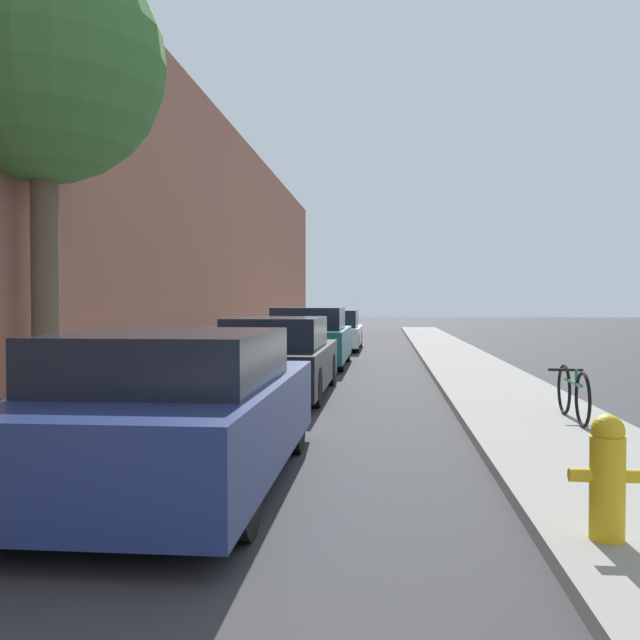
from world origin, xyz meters
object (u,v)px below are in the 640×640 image
parked_car_black (279,358)px  bicycle (573,393)px  parked_car_navy (176,410)px  street_tree_near (43,64)px  parked_car_white (334,331)px  parked_car_teal (310,338)px  fire_hydrant (607,475)px

parked_car_black → bicycle: 5.11m
parked_car_navy → parked_car_black: 5.94m
street_tree_near → parked_car_navy: bearing=-46.5°
parked_car_white → street_tree_near: street_tree_near is taller
parked_car_teal → fire_hydrant: size_ratio=5.49×
parked_car_navy → parked_car_teal: parked_car_teal is taller
parked_car_navy → parked_car_white: parked_car_navy is taller
parked_car_white → bicycle: bearing=-74.3°
fire_hydrant → parked_car_black: bearing=113.6°
parked_car_black → parked_car_teal: size_ratio=1.06×
parked_car_teal → bicycle: (4.23, -8.34, -0.24)m
parked_car_navy → parked_car_teal: size_ratio=1.00×
parked_car_white → fire_hydrant: 19.17m
fire_hydrant → bicycle: bearing=77.8°
parked_car_navy → parked_car_black: (-0.01, 5.94, -0.02)m
fire_hydrant → bicycle: size_ratio=0.48×
parked_car_black → fire_hydrant: 8.06m
street_tree_near → bicycle: bearing=2.6°
parked_car_teal → parked_car_black: bearing=-89.6°
bicycle → parked_car_navy: bearing=-142.5°
parked_car_navy → bicycle: (4.17, 3.01, -0.20)m
parked_car_navy → parked_car_white: size_ratio=0.98×
parked_car_navy → parked_car_white: 17.47m
parked_car_black → street_tree_near: 5.77m
street_tree_near → fire_hydrant: (5.78, -4.16, -4.15)m
fire_hydrant → parked_car_teal: bearing=104.3°
street_tree_near → parked_car_white: bearing=79.7°
parked_car_black → parked_car_teal: (-0.04, 5.42, 0.07)m
bicycle → fire_hydrant: bearing=-100.6°
parked_car_white → parked_car_navy: bearing=-90.3°
fire_hydrant → bicycle: (0.97, 4.46, -0.06)m
fire_hydrant → bicycle: 4.57m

